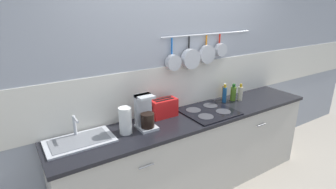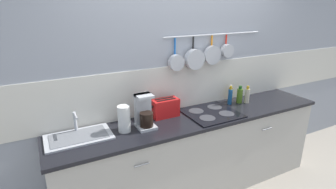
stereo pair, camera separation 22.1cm
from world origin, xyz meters
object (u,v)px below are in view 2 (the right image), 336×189
paper_towel_roll (124,119)px  bottle_vinegar (247,95)px  bottle_sesame_oil (240,95)px  toaster (165,108)px  bottle_dish_soap (230,94)px  bottle_cooking_wine (230,96)px  coffee_maker (144,114)px

paper_towel_roll → bottle_vinegar: size_ratio=1.19×
bottle_vinegar → bottle_sesame_oil: bearing=147.9°
toaster → bottle_dish_soap: bearing=2.4°
bottle_cooking_wine → bottle_sesame_oil: 0.13m
toaster → bottle_sesame_oil: 0.96m
toaster → bottle_vinegar: bottle_vinegar is taller
bottle_dish_soap → bottle_cooking_wine: bearing=-132.2°
bottle_sesame_oil → coffee_maker: bearing=-176.3°
bottle_sesame_oil → toaster: bearing=177.4°
bottle_cooking_wine → coffee_maker: bearing=-175.2°
toaster → bottle_vinegar: size_ratio=1.42×
coffee_maker → bottle_sesame_oil: coffee_maker is taller
toaster → bottle_cooking_wine: (0.83, -0.03, 0.00)m
bottle_sesame_oil → bottle_cooking_wine: bearing=174.5°
paper_towel_roll → coffee_maker: coffee_maker is taller
coffee_maker → bottle_cooking_wine: bearing=4.8°
coffee_maker → bottle_vinegar: 1.32m
bottle_dish_soap → bottle_vinegar: 0.19m
bottle_dish_soap → bottle_sesame_oil: (0.07, -0.08, 0.00)m
bottle_sesame_oil → bottle_vinegar: 0.09m
coffee_maker → bottle_dish_soap: coffee_maker is taller
bottle_dish_soap → bottle_vinegar: (0.14, -0.13, 0.00)m
toaster → bottle_vinegar: (1.04, -0.09, -0.00)m
paper_towel_roll → toaster: paper_towel_roll is taller
coffee_maker → bottle_vinegar: bearing=1.5°
paper_towel_roll → coffee_maker: (0.20, 0.00, 0.01)m
paper_towel_roll → bottle_cooking_wine: 1.32m
coffee_maker → bottle_sesame_oil: (1.25, 0.08, -0.04)m
toaster → bottle_cooking_wine: bottle_cooking_wine is taller
toaster → bottle_sesame_oil: size_ratio=1.42×
bottle_vinegar → toaster: bearing=175.1°
paper_towel_roll → bottle_vinegar: paper_towel_roll is taller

